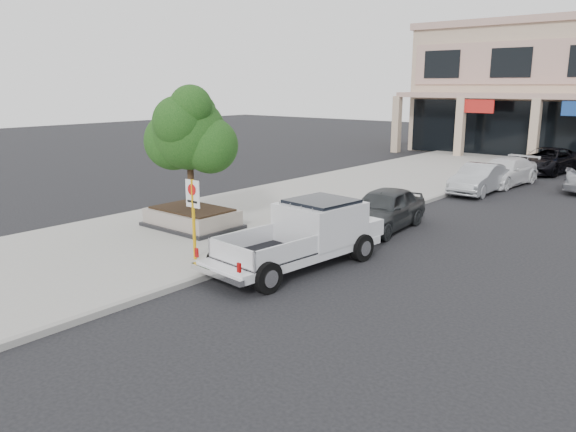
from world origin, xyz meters
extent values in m
plane|color=black|center=(0.00, 0.00, 0.00)|extent=(120.00, 120.00, 0.00)
cube|color=gray|center=(-5.50, 6.00, 0.07)|extent=(8.00, 52.00, 0.15)
cube|color=gray|center=(-1.55, 6.00, 0.07)|extent=(0.20, 52.00, 0.15)
cube|color=tan|center=(-12.00, 27.05, 2.10)|extent=(0.55, 0.55, 4.20)
cube|color=black|center=(-5.68, 1.45, 0.21)|extent=(3.20, 2.20, 0.12)
cube|color=gray|center=(-5.68, 1.45, 0.52)|extent=(3.00, 2.00, 0.50)
cube|color=black|center=(-5.68, 1.45, 0.80)|extent=(2.70, 1.70, 0.06)
cylinder|color=black|center=(-5.68, 1.45, 1.93)|extent=(0.22, 0.22, 2.20)
sphere|color=#0E330E|center=(-5.68, 1.45, 3.43)|extent=(2.50, 2.50, 2.50)
sphere|color=#0E330E|center=(-4.98, 1.75, 3.03)|extent=(1.90, 1.90, 1.90)
sphere|color=#0E330E|center=(-5.98, 1.95, 4.03)|extent=(1.60, 1.60, 1.60)
cylinder|color=#E1A20B|center=(-2.75, -0.97, 1.30)|extent=(0.09, 0.09, 2.30)
cube|color=white|center=(-2.75, -0.97, 2.05)|extent=(0.55, 0.03, 0.78)
cylinder|color=red|center=(-2.75, -1.00, 2.17)|extent=(0.32, 0.02, 0.32)
ellipsoid|color=#1C4A15|center=(-1.98, 2.28, 0.62)|extent=(1.10, 0.99, 0.93)
imported|color=#2C2F31|center=(-0.67, 5.94, 0.74)|extent=(2.11, 4.47, 1.48)
imported|color=#ABAEB3|center=(-0.70, 14.75, 0.69)|extent=(1.52, 4.23, 1.39)
imported|color=silver|center=(-0.57, 17.78, 0.70)|extent=(2.47, 5.00, 1.40)
imported|color=black|center=(-0.12, 23.51, 0.73)|extent=(3.12, 5.54, 1.46)
camera|label=1|loc=(9.14, -11.05, 5.01)|focal=35.00mm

